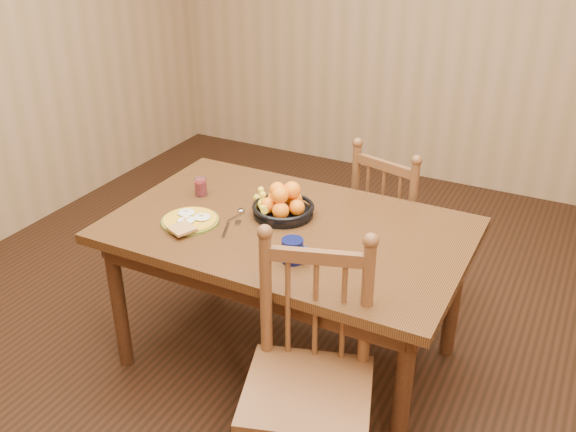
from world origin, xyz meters
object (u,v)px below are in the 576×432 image
at_px(chair_near, 309,380).
at_px(fruit_bowl, 282,204).
at_px(breakfast_plate, 190,220).
at_px(coffee_mug, 293,251).
at_px(dining_table, 288,242).
at_px(chair_far, 395,227).

distance_m(chair_near, fruit_bowl, 0.90).
height_order(chair_near, breakfast_plate, chair_near).
height_order(chair_near, coffee_mug, chair_near).
distance_m(dining_table, chair_far, 0.81).
relative_size(chair_near, coffee_mug, 7.60).
relative_size(dining_table, breakfast_plate, 5.27).
xyz_separation_m(breakfast_plate, fruit_bowl, (0.34, 0.26, 0.04)).
bearing_deg(coffee_mug, dining_table, 121.26).
distance_m(dining_table, fruit_bowl, 0.18).
bearing_deg(chair_far, breakfast_plate, 67.76).
relative_size(chair_far, coffee_mug, 7.06).
height_order(chair_far, chair_near, chair_near).
bearing_deg(chair_far, dining_table, 84.06).
height_order(dining_table, breakfast_plate, breakfast_plate).
height_order(dining_table, fruit_bowl, fruit_bowl).
distance_m(breakfast_plate, fruit_bowl, 0.43).
bearing_deg(chair_near, breakfast_plate, 134.12).
height_order(chair_far, breakfast_plate, chair_far).
distance_m(chair_near, coffee_mug, 0.52).
xyz_separation_m(chair_near, coffee_mug, (-0.24, 0.35, 0.31)).
height_order(breakfast_plate, fruit_bowl, fruit_bowl).
xyz_separation_m(dining_table, breakfast_plate, (-0.41, -0.18, 0.10)).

